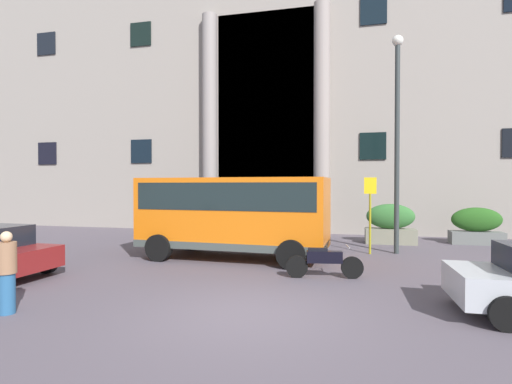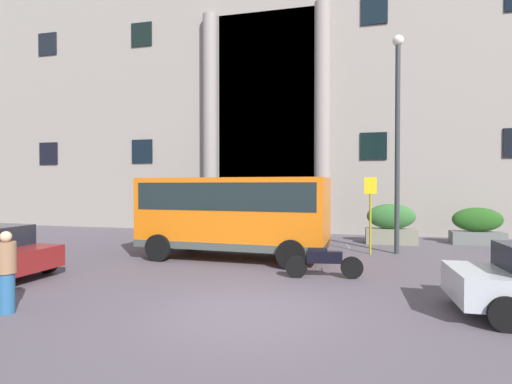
{
  "view_description": "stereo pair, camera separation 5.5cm",
  "coord_description": "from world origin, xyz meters",
  "views": [
    {
      "loc": [
        1.91,
        -7.21,
        2.54
      ],
      "look_at": [
        -1.05,
        5.35,
        2.31
      ],
      "focal_mm": 26.78,
      "sensor_mm": 36.0,
      "label": 1
    },
    {
      "loc": [
        1.96,
        -7.2,
        2.54
      ],
      "look_at": [
        -1.05,
        5.35,
        2.31
      ],
      "focal_mm": 26.78,
      "sensor_mm": 36.0,
      "label": 2
    }
  ],
  "objects": [
    {
      "name": "office_building_facade",
      "position": [
        -0.01,
        17.48,
        10.28
      ],
      "size": [
        40.5,
        9.66,
        20.57
      ],
      "color": "gray",
      "rests_on": "ground_plane"
    },
    {
      "name": "hedge_planter_far_west",
      "position": [
        7.39,
        10.87,
        0.77
      ],
      "size": [
        2.1,
        0.75,
        1.59
      ],
      "color": "slate",
      "rests_on": "ground_plane"
    },
    {
      "name": "hedge_planter_east",
      "position": [
        3.81,
        10.23,
        0.84
      ],
      "size": [
        2.11,
        0.85,
        1.73
      ],
      "color": "gray",
      "rests_on": "ground_plane"
    },
    {
      "name": "scooter_by_planter",
      "position": [
        1.31,
        3.31,
        0.46
      ],
      "size": [
        2.09,
        0.59,
        0.89
      ],
      "rotation": [
        0.0,
        0.0,
        0.15
      ],
      "color": "black",
      "rests_on": "ground_plane"
    },
    {
      "name": "lamppost_plaza_centre",
      "position": [
        3.76,
        7.75,
        4.67
      ],
      "size": [
        0.4,
        0.4,
        8.07
      ],
      "color": "#303838",
      "rests_on": "ground_plane"
    },
    {
      "name": "pedestrian_woman_dark_dress",
      "position": [
        -4.59,
        -1.05,
        0.82
      ],
      "size": [
        0.36,
        0.36,
        1.63
      ],
      "rotation": [
        0.0,
        0.0,
        4.6
      ],
      "color": "#275888",
      "rests_on": "ground_plane"
    },
    {
      "name": "orange_minibus",
      "position": [
        -1.86,
        5.5,
        1.66
      ],
      "size": [
        6.52,
        2.94,
        2.79
      ],
      "rotation": [
        0.0,
        0.0,
        -0.05
      ],
      "color": "orange",
      "rests_on": "ground_plane"
    },
    {
      "name": "hedge_planter_entrance_left",
      "position": [
        -4.3,
        10.55,
        0.59
      ],
      "size": [
        1.88,
        0.83,
        1.23
      ],
      "color": "#635E5F",
      "rests_on": "ground_plane"
    },
    {
      "name": "bus_stop_sign",
      "position": [
        2.79,
        7.41,
        1.74
      ],
      "size": [
        0.44,
        0.08,
        2.83
      ],
      "color": "#9A9319",
      "rests_on": "ground_plane"
    },
    {
      "name": "ground_plane",
      "position": [
        0.0,
        0.0,
        -0.06
      ],
      "size": [
        80.0,
        64.0,
        0.12
      ],
      "primitive_type": "cube",
      "color": "#554D57"
    },
    {
      "name": "hedge_planter_entrance_right",
      "position": [
        -1.07,
        10.38,
        0.59
      ],
      "size": [
        1.7,
        0.74,
        1.22
      ],
      "color": "slate",
      "rests_on": "ground_plane"
    }
  ]
}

